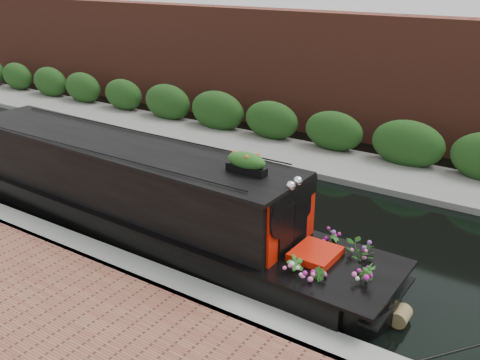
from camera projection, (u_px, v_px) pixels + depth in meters
The scene contains 7 objects.
ground at pixel (238, 214), 12.46m from camera, with size 80.00×80.00×0.00m, color black.
near_bank_coping at pixel (139, 279), 9.91m from camera, with size 40.00×0.60×0.50m, color gray.
far_bank_path at pixel (317, 162), 15.71m from camera, with size 40.00×2.40×0.34m, color slate.
far_hedge at pixel (330, 154), 16.40m from camera, with size 40.00×1.10×2.80m, color #1C4115.
far_brick_wall at pixel (356, 137), 18.02m from camera, with size 40.00×1.00×8.00m, color #5E2C20.
narrowboat at pixel (136, 200), 11.34m from camera, with size 10.92×2.21×2.57m.
rope_fender at pixel (401, 316), 8.63m from camera, with size 0.28×0.28×0.37m, color olive.
Camera 1 is at (6.25, -9.35, 5.41)m, focal length 40.00 mm.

